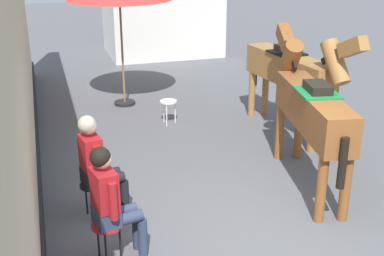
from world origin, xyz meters
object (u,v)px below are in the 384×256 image
Objects in this scene: seated_visitor_near at (111,198)px; spare_stool_white at (168,104)px; seated_visitor_far at (97,161)px; saddled_horse_far at (293,71)px; satchel_bag at (99,168)px; saddled_horse_near at (310,107)px.

seated_visitor_near is 3.02× the size of spare_stool_white.
saddled_horse_far reaches higher than seated_visitor_far.
spare_stool_white is at bearing -30.53° from satchel_bag.
saddled_horse_far is at bearing 27.45° from seated_visitor_far.
seated_visitor_near and seated_visitor_far have the same top height.
spare_stool_white is (-1.98, 1.10, -0.76)m from saddled_horse_far.
saddled_horse_near is 6.45× the size of spare_stool_white.
saddled_horse_far reaches higher than spare_stool_white.
spare_stool_white reaches higher than satchel_bag.
satchel_bag is at bearing 87.06° from seated_visitor_near.
seated_visitor_far is 1.42m from satchel_bag.
seated_visitor_near is at bearing -159.74° from saddled_horse_near.
saddled_horse_far reaches higher than satchel_bag.
saddled_horse_near is 10.60× the size of satchel_bag.
saddled_horse_near reaches higher than satchel_bag.
saddled_horse_far is 10.68× the size of satchel_bag.
seated_visitor_near is 2.33m from satchel_bag.
seated_visitor_far reaches higher than satchel_bag.
spare_stool_white is (1.70, 3.01, -0.38)m from seated_visitor_far.
seated_visitor_near is at bearing -88.38° from seated_visitor_far.
seated_visitor_near reaches higher than satchel_bag.
saddled_horse_near is 3.27m from spare_stool_white.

